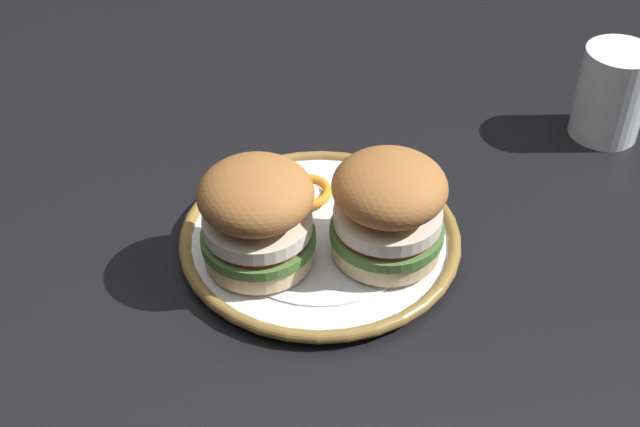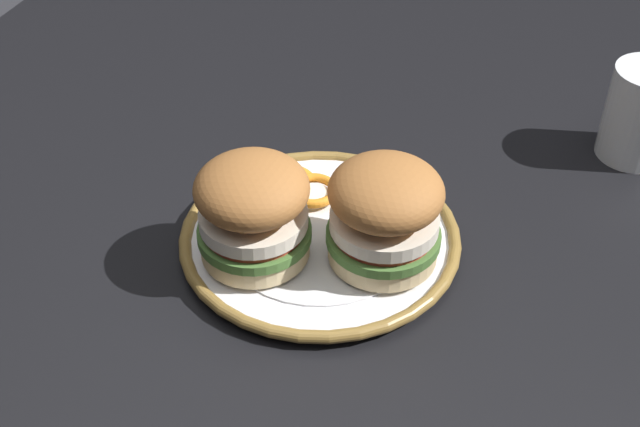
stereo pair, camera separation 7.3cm
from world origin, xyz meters
name	(u,v)px [view 2 (the right image)]	position (x,y,z in m)	size (l,w,h in m)	color
dining_table	(303,271)	(0.00, 0.00, 0.64)	(1.24, 1.09, 0.73)	black
dinner_plate	(320,238)	(0.05, 0.04, 0.74)	(0.27, 0.27, 0.02)	white
sandwich_half_left	(385,213)	(0.06, 0.10, 0.80)	(0.13, 0.13, 0.10)	beige
sandwich_half_right	(253,209)	(0.09, -0.01, 0.80)	(0.14, 0.14, 0.10)	beige
orange_peel_curled	(313,191)	(-0.01, 0.01, 0.75)	(0.07, 0.07, 0.01)	orange
orange_peel_strip_long	(385,195)	(-0.02, 0.08, 0.75)	(0.04, 0.08, 0.01)	orange
orange_peel_strip_short	(282,172)	(-0.03, -0.03, 0.75)	(0.04, 0.07, 0.01)	orange
drinking_glass	(640,117)	(-0.21, 0.31, 0.78)	(0.08, 0.08, 0.10)	white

